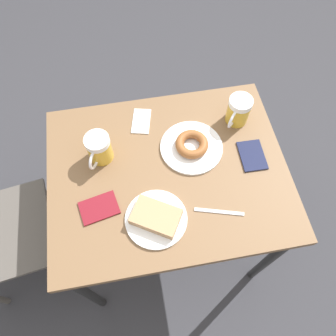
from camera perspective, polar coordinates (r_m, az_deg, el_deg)
The scene contains 10 objects.
ground_plane at distance 1.85m, azimuth 0.00°, elevation -11.05°, with size 8.00×8.00×0.00m, color #333338.
table at distance 1.24m, azimuth 0.00°, elevation -2.14°, with size 0.68×0.86×0.73m.
plate_with_cake at distance 1.08m, azimuth -2.09°, elevation -8.65°, with size 0.21×0.21×0.04m.
plate_with_donut at distance 1.21m, azimuth 4.13°, elevation 3.87°, with size 0.23×0.23×0.04m.
beer_mug_left at distance 1.27m, azimuth 12.13°, elevation 9.74°, with size 0.11×0.10×0.11m.
beer_mug_center at distance 1.17m, azimuth -11.93°, elevation 3.32°, with size 0.12×0.09×0.11m.
napkin_folded at distance 1.29m, azimuth -4.68°, elevation 8.13°, with size 0.13×0.09×0.00m.
fork at distance 1.12m, azimuth 8.90°, elevation -7.52°, with size 0.06×0.16×0.00m.
passport_near_edge at distance 1.24m, azimuth 14.43°, elevation 2.13°, with size 0.13×0.09×0.01m.
passport_far_edge at distance 1.13m, azimuth -11.91°, elevation -6.81°, with size 0.11×0.14×0.01m.
Camera 1 is at (-0.53, 0.10, 1.77)m, focal length 35.00 mm.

